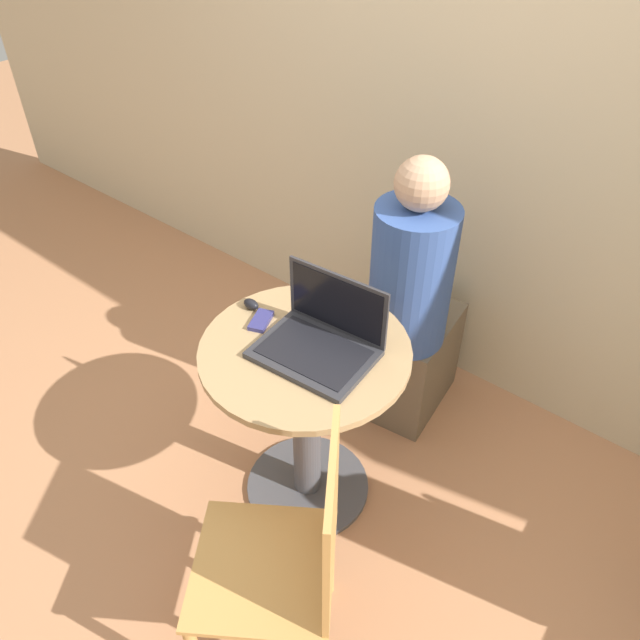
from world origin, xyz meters
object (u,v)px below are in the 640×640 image
Objects in this scene: cell_phone at (261,321)px; person_seated at (411,317)px; chair_empty at (288,563)px; laptop at (321,338)px.

cell_phone is 0.69m from person_seated.
person_seated is at bearing 104.83° from chair_empty.
laptop is at bearing 119.92° from chair_empty.
cell_phone is at bearing 137.50° from chair_empty.
person_seated is at bearing 89.14° from laptop.
chair_empty is (0.30, -0.52, -0.32)m from laptop.
cell_phone is (-0.25, -0.02, -0.04)m from laptop.
cell_phone is 0.79m from chair_empty.
chair_empty is at bearing -75.17° from person_seated.
laptop is 0.31× the size of person_seated.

